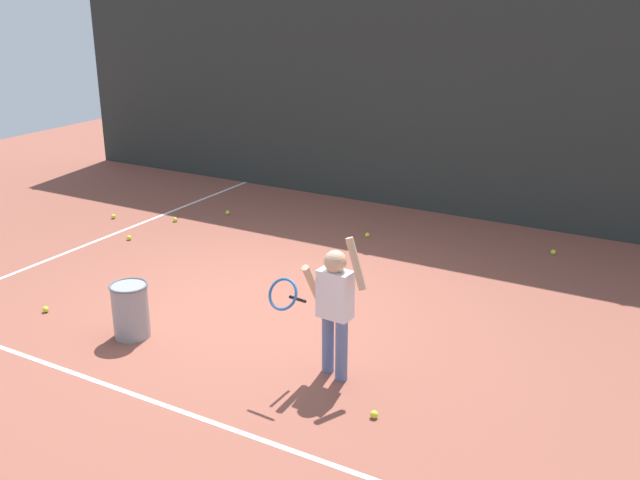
# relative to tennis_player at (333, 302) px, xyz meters

# --- Properties ---
(ground_plane) EXTENTS (20.00, 20.00, 0.00)m
(ground_plane) POSITION_rel_tennis_player_xyz_m (-1.47, 0.88, -0.73)
(ground_plane) COLOR brown
(court_line_baseline) EXTENTS (9.00, 0.05, 0.00)m
(court_line_baseline) POSITION_rel_tennis_player_xyz_m (-1.47, -1.14, -0.72)
(court_line_baseline) COLOR white
(court_line_baseline) RESTS_ON ground
(court_line_sideline) EXTENTS (0.05, 9.00, 0.00)m
(court_line_sideline) POSITION_rel_tennis_player_xyz_m (-4.56, 1.88, -0.72)
(court_line_sideline) COLOR white
(court_line_sideline) RESTS_ON ground
(back_fence_windscreen) EXTENTS (12.96, 0.08, 3.90)m
(back_fence_windscreen) POSITION_rel_tennis_player_xyz_m (-1.47, 5.14, 1.22)
(back_fence_windscreen) COLOR #282D2B
(back_fence_windscreen) RESTS_ON ground
(fence_post_0) EXTENTS (0.09, 0.09, 4.05)m
(fence_post_0) POSITION_rel_tennis_player_xyz_m (-7.80, 5.20, 1.30)
(fence_post_0) COLOR slate
(fence_post_0) RESTS_ON ground
(fence_post_1) EXTENTS (0.09, 0.09, 4.05)m
(fence_post_1) POSITION_rel_tennis_player_xyz_m (-4.63, 5.20, 1.30)
(fence_post_1) COLOR slate
(fence_post_1) RESTS_ON ground
(fence_post_2) EXTENTS (0.09, 0.09, 4.05)m
(fence_post_2) POSITION_rel_tennis_player_xyz_m (-1.47, 5.20, 1.30)
(fence_post_2) COLOR slate
(fence_post_2) RESTS_ON ground
(tennis_player) EXTENTS (0.74, 0.57, 1.35)m
(tennis_player) POSITION_rel_tennis_player_xyz_m (0.00, 0.00, 0.00)
(tennis_player) COLOR slate
(tennis_player) RESTS_ON ground
(ball_hopper) EXTENTS (0.38, 0.38, 0.56)m
(ball_hopper) POSITION_rel_tennis_player_xyz_m (-2.12, -0.31, -0.44)
(ball_hopper) COLOR gray
(ball_hopper) RESTS_ON ground
(tennis_ball_0) EXTENTS (0.07, 0.07, 0.07)m
(tennis_ball_0) POSITION_rel_tennis_player_xyz_m (-4.18, 2.75, -0.69)
(tennis_ball_0) COLOR #CCE033
(tennis_ball_0) RESTS_ON ground
(tennis_ball_1) EXTENTS (0.07, 0.07, 0.07)m
(tennis_ball_1) POSITION_rel_tennis_player_xyz_m (-3.70, 3.42, -0.69)
(tennis_ball_1) COLOR #CCE033
(tennis_ball_1) RESTS_ON ground
(tennis_ball_2) EXTENTS (0.07, 0.07, 0.07)m
(tennis_ball_2) POSITION_rel_tennis_player_xyz_m (1.02, 4.14, -0.69)
(tennis_ball_2) COLOR #CCE033
(tennis_ball_2) RESTS_ON ground
(tennis_ball_3) EXTENTS (0.07, 0.07, 0.07)m
(tennis_ball_3) POSITION_rel_tennis_player_xyz_m (0.63, -0.43, -0.69)
(tennis_ball_3) COLOR #CCE033
(tennis_ball_3) RESTS_ON ground
(tennis_ball_4) EXTENTS (0.07, 0.07, 0.07)m
(tennis_ball_4) POSITION_rel_tennis_player_xyz_m (-4.19, 1.81, -0.69)
(tennis_ball_4) COLOR #CCE033
(tennis_ball_4) RESTS_ON ground
(tennis_ball_6) EXTENTS (0.07, 0.07, 0.07)m
(tennis_ball_6) POSITION_rel_tennis_player_xyz_m (-5.08, 2.41, -0.69)
(tennis_ball_6) COLOR #CCE033
(tennis_ball_6) RESTS_ON ground
(tennis_ball_7) EXTENTS (0.07, 0.07, 0.07)m
(tennis_ball_7) POSITION_rel_tennis_player_xyz_m (-1.39, 3.54, -0.69)
(tennis_ball_7) COLOR #CCE033
(tennis_ball_7) RESTS_ON ground
(tennis_ball_8) EXTENTS (0.07, 0.07, 0.07)m
(tennis_ball_8) POSITION_rel_tennis_player_xyz_m (-3.33, -0.37, -0.69)
(tennis_ball_8) COLOR #CCE033
(tennis_ball_8) RESTS_ON ground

